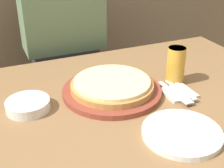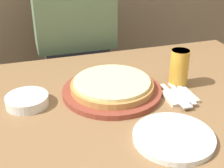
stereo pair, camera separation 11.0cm
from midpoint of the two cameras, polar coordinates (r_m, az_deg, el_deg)
The scene contains 9 objects.
pizza_on_board at distance 1.18m, azimuth 2.68°, elevation -0.72°, with size 0.38×0.38×0.06m.
beer_glass at distance 1.25m, azimuth 14.68°, elevation 3.00°, with size 0.07×0.07×0.15m.
dinner_plate at distance 0.97m, azimuth 14.43°, elevation -9.49°, with size 0.25×0.25×0.02m.
side_bowl at distance 1.13m, azimuth -12.60°, elevation -3.01°, with size 0.15×0.15×0.04m.
napkin_stack at distance 1.19m, azimuth 14.82°, elevation -2.32°, with size 0.11×0.11×0.01m.
fork at distance 1.17m, azimuth 13.83°, elevation -2.15°, with size 0.02×0.19×0.00m.
dinner_knife at distance 1.19m, azimuth 14.87°, elevation -1.97°, with size 0.03×0.19×0.00m.
spoon at distance 1.20m, azimuth 15.90°, elevation -1.79°, with size 0.03×0.16×0.00m.
diner_person at distance 1.74m, azimuth -4.83°, elevation 4.61°, with size 0.41×0.20×1.29m.
Camera 2 is at (-0.28, -0.93, 1.30)m, focal length 50.00 mm.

